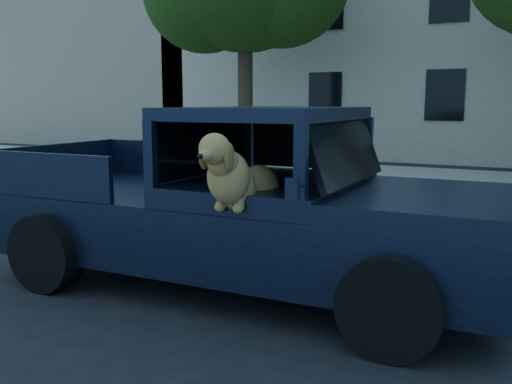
% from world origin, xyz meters
% --- Properties ---
extents(ground, '(120.00, 120.00, 0.00)m').
position_xyz_m(ground, '(0.00, 0.00, 0.00)').
color(ground, black).
rests_on(ground, ground).
extents(far_sidewalk, '(60.00, 4.00, 0.15)m').
position_xyz_m(far_sidewalk, '(0.00, 9.20, 0.07)').
color(far_sidewalk, gray).
rests_on(far_sidewalk, ground).
extents(lane_stripes, '(21.60, 0.14, 0.01)m').
position_xyz_m(lane_stripes, '(2.00, 3.40, 0.01)').
color(lane_stripes, silver).
rests_on(lane_stripes, ground).
extents(building_left, '(12.00, 6.00, 8.00)m').
position_xyz_m(building_left, '(-15.00, 16.50, 4.00)').
color(building_left, tan).
rests_on(building_left, ground).
extents(pickup_truck, '(5.47, 2.82, 1.94)m').
position_xyz_m(pickup_truck, '(1.28, -0.08, 0.65)').
color(pickup_truck, black).
rests_on(pickup_truck, ground).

